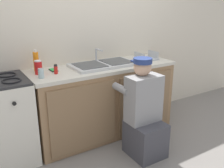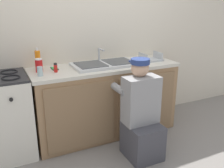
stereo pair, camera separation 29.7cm
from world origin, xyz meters
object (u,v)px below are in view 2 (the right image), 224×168
(stove_range, at_px, (2,117))
(dish_rack_tray, at_px, (150,59))
(sink_double_basin, at_px, (105,64))
(soap_bottle_orange, at_px, (38,60))
(plumber_person, at_px, (141,118))
(soda_cup_red, at_px, (39,65))
(cell_phone, at_px, (54,68))
(spice_bottle_red, at_px, (56,68))
(water_glass, at_px, (40,71))

(stove_range, distance_m, dish_rack_tray, 1.95)
(stove_range, relative_size, dish_rack_tray, 3.36)
(sink_double_basin, xyz_separation_m, soap_bottle_orange, (-0.77, 0.17, 0.09))
(plumber_person, bearing_deg, soda_cup_red, 142.72)
(soda_cup_red, bearing_deg, cell_phone, 17.70)
(dish_rack_tray, distance_m, cell_phone, 1.27)
(sink_double_basin, xyz_separation_m, spice_bottle_red, (-0.62, -0.05, 0.03))
(soda_cup_red, height_order, cell_phone, soda_cup_red)
(stove_range, xyz_separation_m, water_glass, (0.43, -0.11, 0.50))
(sink_double_basin, relative_size, plumber_person, 0.72)
(spice_bottle_red, bearing_deg, sink_double_basin, 4.20)
(stove_range, bearing_deg, cell_phone, 9.10)
(soda_cup_red, relative_size, cell_phone, 1.09)
(cell_phone, bearing_deg, spice_bottle_red, -97.34)
(soap_bottle_orange, distance_m, spice_bottle_red, 0.27)
(soap_bottle_orange, distance_m, water_glass, 0.29)
(soap_bottle_orange, bearing_deg, stove_range, -160.23)
(cell_phone, bearing_deg, stove_range, -170.90)
(dish_rack_tray, bearing_deg, plumber_person, -129.32)
(spice_bottle_red, bearing_deg, stove_range, 175.96)
(dish_rack_tray, bearing_deg, water_glass, -176.36)
(sink_double_basin, height_order, stove_range, sink_double_basin)
(plumber_person, relative_size, spice_bottle_red, 10.52)
(stove_range, distance_m, plumber_person, 1.52)
(sink_double_basin, xyz_separation_m, water_glass, (-0.81, -0.12, 0.03))
(soda_cup_red, xyz_separation_m, cell_phone, (0.18, 0.06, -0.07))
(sink_double_basin, xyz_separation_m, plumber_person, (0.13, -0.66, -0.47))
(plumber_person, bearing_deg, water_glass, 150.03)
(plumber_person, bearing_deg, spice_bottle_red, 141.01)
(cell_phone, bearing_deg, sink_double_basin, -9.37)
(sink_double_basin, xyz_separation_m, cell_phone, (-0.60, 0.10, -0.01))
(sink_double_basin, distance_m, soap_bottle_orange, 0.80)
(stove_range, xyz_separation_m, soap_bottle_orange, (0.47, 0.17, 0.56))
(stove_range, distance_m, soda_cup_red, 0.69)
(spice_bottle_red, bearing_deg, dish_rack_tray, 0.97)
(plumber_person, xyz_separation_m, soap_bottle_orange, (-0.91, 0.83, 0.57))
(spice_bottle_red, bearing_deg, soap_bottle_orange, 125.11)
(plumber_person, height_order, soap_bottle_orange, soap_bottle_orange)
(dish_rack_tray, bearing_deg, cell_phone, 174.39)
(stove_range, bearing_deg, soap_bottle_orange, 19.77)
(sink_double_basin, distance_m, water_glass, 0.82)
(plumber_person, relative_size, cell_phone, 7.89)
(soda_cup_red, bearing_deg, stove_range, -174.48)
(soap_bottle_orange, relative_size, cell_phone, 1.79)
(spice_bottle_red, height_order, water_glass, spice_bottle_red)
(plumber_person, bearing_deg, sink_double_basin, 101.54)
(plumber_person, xyz_separation_m, cell_phone, (-0.74, 0.76, 0.46))
(soap_bottle_orange, height_order, soda_cup_red, soap_bottle_orange)
(dish_rack_tray, height_order, soda_cup_red, soda_cup_red)
(plumber_person, height_order, spice_bottle_red, plumber_person)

